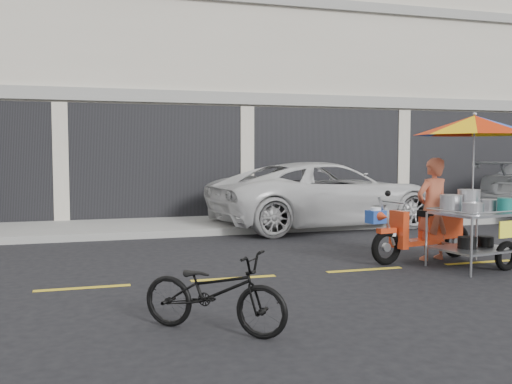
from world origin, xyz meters
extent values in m
plane|color=black|center=(0.00, 0.00, 0.00)|extent=(90.00, 90.00, 0.00)
cube|color=gray|center=(0.00, 5.50, 0.07)|extent=(45.00, 3.00, 0.15)
cube|color=beige|center=(0.00, 10.50, 4.00)|extent=(36.00, 8.00, 8.00)
cube|color=black|center=(0.00, 6.47, 1.45)|extent=(35.28, 0.06, 2.90)
cube|color=gray|center=(0.00, 6.45, 3.10)|extent=(36.00, 0.12, 0.30)
cube|color=gold|center=(0.00, 0.00, 0.00)|extent=(42.00, 0.10, 0.01)
imported|color=silver|center=(1.42, 4.70, 0.76)|extent=(5.73, 3.17, 1.52)
imported|color=black|center=(-2.76, -2.23, 0.40)|extent=(1.52, 1.37, 0.80)
torus|color=black|center=(0.50, 0.25, 0.27)|extent=(0.57, 0.20, 0.56)
torus|color=black|center=(1.94, 0.52, 0.27)|extent=(0.57, 0.20, 0.56)
cylinder|color=#9EA0A5|center=(0.50, 0.25, 0.27)|extent=(0.14, 0.08, 0.14)
cylinder|color=#9EA0A5|center=(1.94, 0.52, 0.27)|extent=(0.14, 0.08, 0.14)
cube|color=red|center=(0.50, 0.25, 0.54)|extent=(0.33, 0.17, 0.08)
cylinder|color=#9EA0A5|center=(0.50, 0.25, 0.68)|extent=(0.36, 0.11, 0.79)
cube|color=red|center=(0.74, 0.30, 0.54)|extent=(0.17, 0.35, 0.59)
cube|color=red|center=(1.18, 0.38, 0.31)|extent=(0.82, 0.41, 0.08)
cube|color=red|center=(1.61, 0.45, 0.54)|extent=(0.77, 0.38, 0.39)
cube|color=black|center=(1.51, 0.44, 0.76)|extent=(0.67, 0.34, 0.10)
cylinder|color=#9EA0A5|center=(0.62, 0.28, 0.98)|extent=(0.13, 0.53, 0.04)
sphere|color=black|center=(0.64, 0.48, 1.09)|extent=(0.10, 0.10, 0.10)
cylinder|color=white|center=(0.62, 0.28, 0.47)|extent=(0.14, 0.14, 0.05)
cube|color=#21439A|center=(0.29, 0.22, 0.76)|extent=(0.29, 0.26, 0.20)
cylinder|color=white|center=(0.29, 0.22, 0.88)|extent=(0.18, 0.18, 0.05)
cone|color=red|center=(0.32, 0.05, 0.78)|extent=(0.21, 0.24, 0.18)
torus|color=black|center=(2.00, -0.62, 0.21)|extent=(0.46, 0.18, 0.45)
cylinder|color=#9EA0A5|center=(1.20, -0.86, 0.42)|extent=(0.04, 0.04, 0.83)
cylinder|color=#9EA0A5|center=(1.04, 0.01, 0.42)|extent=(0.04, 0.04, 0.83)
cylinder|color=#9EA0A5|center=(2.10, 0.20, 0.42)|extent=(0.04, 0.04, 0.83)
cube|color=#9EA0A5|center=(1.65, -0.33, 0.29)|extent=(1.21, 1.06, 0.03)
cube|color=#9EA0A5|center=(1.65, -0.33, 0.83)|extent=(1.21, 1.06, 0.04)
cylinder|color=#9EA0A5|center=(1.73, -0.76, 0.89)|extent=(1.06, 0.21, 0.02)
cylinder|color=#9EA0A5|center=(1.57, 0.10, 0.89)|extent=(1.06, 0.21, 0.02)
cylinder|color=#9EA0A5|center=(1.12, -0.43, 0.89)|extent=(0.18, 0.87, 0.02)
cylinder|color=#9EA0A5|center=(2.18, -0.24, 0.89)|extent=(0.18, 0.87, 0.02)
cylinder|color=#9EA0A5|center=(1.57, 0.10, 0.29)|extent=(0.17, 0.73, 0.04)
cylinder|color=#9EA0A5|center=(1.57, 0.10, 0.78)|extent=(0.17, 0.73, 0.04)
cube|color=#FFF833|center=(1.88, -0.77, 0.63)|extent=(0.34, 0.08, 0.24)
cylinder|color=#B7B7BC|center=(1.33, -0.19, 0.97)|extent=(0.37, 0.37, 0.24)
cylinder|color=#B7B7BC|center=(1.71, -0.10, 1.00)|extent=(0.38, 0.38, 0.30)
cylinder|color=#B7B7BC|center=(2.01, -0.22, 0.93)|extent=(0.33, 0.33, 0.15)
cylinder|color=#B7B7BC|center=(1.44, -0.55, 0.92)|extent=(0.35, 0.35, 0.14)
cylinder|color=#166760|center=(2.03, -0.51, 0.96)|extent=(0.25, 0.25, 0.21)
cylinder|color=black|center=(1.51, -0.36, 0.40)|extent=(0.32, 0.32, 0.18)
cylinder|color=black|center=(1.89, -0.29, 0.39)|extent=(0.27, 0.27, 0.16)
cylinder|color=#9EA0A5|center=(1.68, -0.23, 1.56)|extent=(0.03, 0.03, 1.47)
sphere|color=#9EA0A5|center=(1.68, -0.23, 2.31)|extent=(0.06, 0.06, 0.06)
imported|color=#C05C3E|center=(1.42, 0.42, 0.83)|extent=(0.66, 0.50, 1.66)
camera|label=1|loc=(-3.92, -7.54, 1.74)|focal=40.00mm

